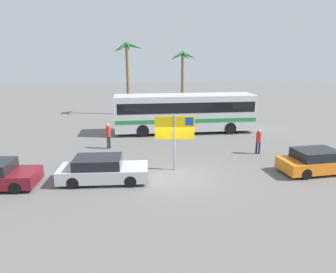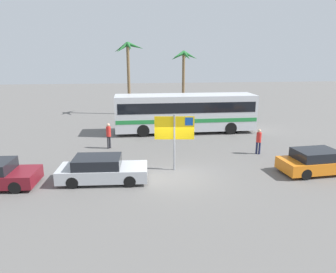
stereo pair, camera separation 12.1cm
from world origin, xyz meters
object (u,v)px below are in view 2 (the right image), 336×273
Objects in this scene: bus_front_coach at (185,111)px; ferry_sign at (175,130)px; pedestrian_by_bus at (259,139)px; pedestrian_crossing_lot at (109,134)px; car_silver at (102,170)px; car_orange at (318,162)px.

ferry_sign is (-2.12, -8.94, 0.54)m from bus_front_coach.
bus_front_coach is at bearing 83.19° from ferry_sign.
bus_front_coach is 6.94× the size of pedestrian_by_bus.
bus_front_coach is at bearing -103.60° from pedestrian_crossing_lot.
bus_front_coach reaches higher than car_silver.
pedestrian_crossing_lot is at bearing -145.66° from bus_front_coach.
bus_front_coach is 7.45m from pedestrian_crossing_lot.
pedestrian_crossing_lot is at bearing 148.20° from car_orange.
car_silver is 5.99m from pedestrian_crossing_lot.
pedestrian_crossing_lot reaches higher than pedestrian_by_bus.
pedestrian_crossing_lot is at bearing 93.57° from car_silver.
pedestrian_by_bus is at bearing -60.62° from bus_front_coach.
ferry_sign reaches higher than pedestrian_by_bus.
car_silver is at bearing -120.98° from bus_front_coach.
ferry_sign reaches higher than pedestrian_crossing_lot.
pedestrian_crossing_lot is (-6.12, -4.18, -0.72)m from bus_front_coach.
bus_front_coach reaches higher than car_orange.
pedestrian_crossing_lot is (-11.78, 6.13, 0.43)m from car_orange.
bus_front_coach is at bearing 114.45° from car_orange.
pedestrian_by_bus is at bearing -151.99° from pedestrian_crossing_lot.
car_orange is 2.47× the size of pedestrian_crossing_lot.
car_orange is at bearing -3.44° from ferry_sign.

